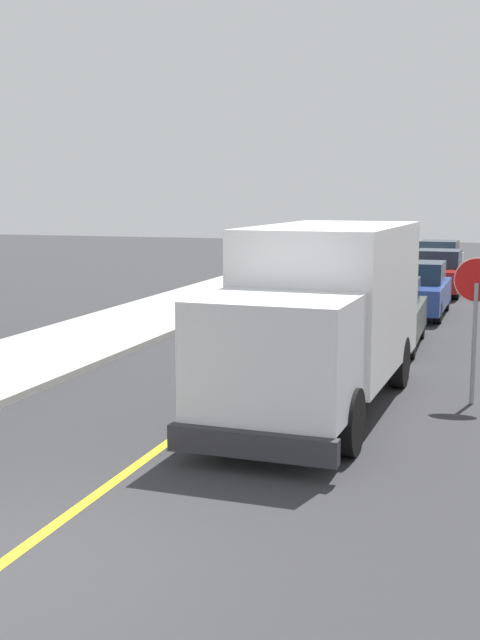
# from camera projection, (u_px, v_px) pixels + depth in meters

# --- Properties ---
(centre_line_yellow) EXTENTS (0.16, 56.00, 0.01)m
(centre_line_yellow) POSITION_uv_depth(u_px,v_px,m) (266.00, 371.00, 17.64)
(centre_line_yellow) COLOR gold
(centre_line_yellow) RESTS_ON ground
(box_truck) EXTENTS (2.64, 7.26, 3.20)m
(box_truck) POSITION_uv_depth(u_px,v_px,m) (323.00, 309.00, 14.46)
(box_truck) COLOR white
(box_truck) RESTS_ON ground
(parked_car_near) EXTENTS (1.90, 4.44, 1.67)m
(parked_car_near) POSITION_uv_depth(u_px,v_px,m) (384.00, 315.00, 20.47)
(parked_car_near) COLOR #4C564C
(parked_car_near) RESTS_ON ground
(parked_car_mid) EXTENTS (1.84, 4.42, 1.67)m
(parked_car_mid) POSITION_uv_depth(u_px,v_px,m) (416.00, 290.00, 25.60)
(parked_car_mid) COLOR #2D4793
(parked_car_mid) RESTS_ON ground
(parked_car_far) EXTENTS (1.91, 4.44, 1.67)m
(parked_car_far) POSITION_uv_depth(u_px,v_px,m) (438.00, 273.00, 31.04)
(parked_car_far) COLOR maroon
(parked_car_far) RESTS_ON ground
(parked_car_furthest) EXTENTS (1.98, 4.47, 1.67)m
(parked_car_furthest) POSITION_uv_depth(u_px,v_px,m) (439.00, 260.00, 37.13)
(parked_car_furthest) COLOR silver
(parked_car_furthest) RESTS_ON ground
(stop_sign) EXTENTS (0.80, 0.10, 2.65)m
(stop_sign) POSITION_uv_depth(u_px,v_px,m) (476.00, 302.00, 14.66)
(stop_sign) COLOR gray
(stop_sign) RESTS_ON ground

